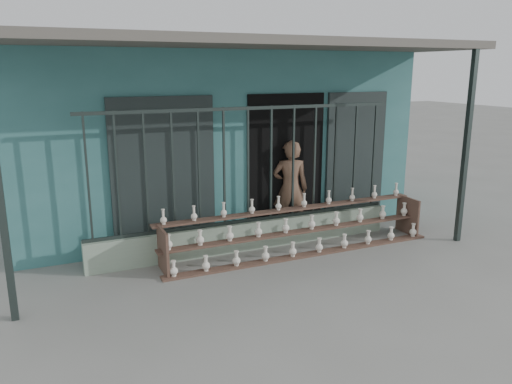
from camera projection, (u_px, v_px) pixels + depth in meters
name	position (u px, v px, depth m)	size (l,w,h in m)	color
ground	(286.00, 279.00, 6.81)	(60.00, 60.00, 0.00)	slate
workshop_building	(192.00, 128.00, 10.18)	(7.40, 6.60, 3.21)	#346E6E
parapet_wall	(248.00, 235.00, 7.91)	(5.00, 0.20, 0.45)	#8DA48C
security_fence	(248.00, 166.00, 7.64)	(5.00, 0.04, 1.80)	#283330
shelf_rack	(299.00, 229.00, 7.78)	(4.50, 0.68, 0.85)	brown
elderly_woman	(290.00, 189.00, 8.44)	(0.60, 0.39, 1.64)	brown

